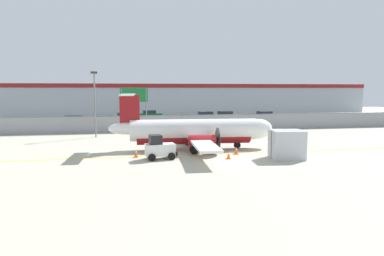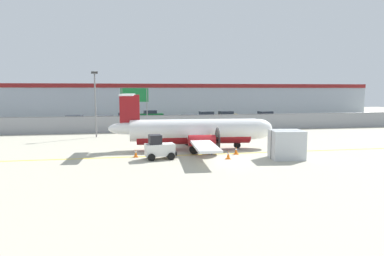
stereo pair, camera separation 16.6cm
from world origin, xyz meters
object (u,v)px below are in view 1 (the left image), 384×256
at_px(commuter_airplane, 197,131).
at_px(traffic_cone_near_left, 136,153).
at_px(traffic_cone_near_right, 229,155).
at_px(parked_car_2, 124,118).
at_px(parked_car_5, 205,116).
at_px(cargo_container, 287,144).
at_px(ground_crew_worker, 211,143).
at_px(traffic_cone_far_right, 158,144).
at_px(parked_car_1, 103,121).
at_px(parked_car_6, 226,116).
at_px(parked_car_3, 150,115).
at_px(parked_car_0, 75,121).
at_px(apron_light_pole, 95,99).
at_px(parked_car_4, 190,120).
at_px(baggage_tug, 159,148).
at_px(highway_sign, 134,99).
at_px(parked_car_7, 264,116).
at_px(traffic_cone_far_left, 236,151).

bearing_deg(commuter_airplane, traffic_cone_near_left, -150.47).
xyz_separation_m(traffic_cone_near_right, parked_car_2, (-8.24, 29.66, 0.58)).
bearing_deg(parked_car_5, cargo_container, 81.21).
bearing_deg(traffic_cone_near_left, ground_crew_worker, 1.02).
bearing_deg(traffic_cone_far_right, traffic_cone_near_left, -116.10).
bearing_deg(parked_car_1, ground_crew_worker, 115.72).
bearing_deg(parked_car_1, parked_car_6, -160.31).
xyz_separation_m(parked_car_2, parked_car_5, (13.28, 1.06, 0.00)).
relative_size(parked_car_1, parked_car_3, 0.99).
height_order(commuter_airplane, parked_car_0, commuter_airplane).
xyz_separation_m(commuter_airplane, apron_light_pole, (-9.58, 9.70, 2.70)).
height_order(ground_crew_worker, parked_car_5, same).
relative_size(traffic_cone_near_left, parked_car_3, 0.15).
bearing_deg(ground_crew_worker, parked_car_0, 48.36).
bearing_deg(ground_crew_worker, traffic_cone_near_right, -139.02).
xyz_separation_m(traffic_cone_near_right, parked_car_1, (-10.98, 24.50, 0.58)).
bearing_deg(parked_car_4, baggage_tug, -112.31).
xyz_separation_m(parked_car_0, highway_sign, (8.30, -5.17, 3.24)).
bearing_deg(traffic_cone_near_left, baggage_tug, -31.51).
distance_m(ground_crew_worker, parked_car_1, 24.58).
relative_size(traffic_cone_far_right, parked_car_6, 0.15).
distance_m(traffic_cone_far_right, apron_light_pole, 11.00).
bearing_deg(apron_light_pole, traffic_cone_near_right, -52.25).
relative_size(traffic_cone_near_right, parked_car_4, 0.15).
bearing_deg(commuter_airplane, parked_car_7, 59.45).
bearing_deg(baggage_tug, parked_car_5, 64.22).
bearing_deg(parked_car_3, cargo_container, -81.15).
bearing_deg(parked_car_1, baggage_tug, 105.26).
xyz_separation_m(traffic_cone_near_left, apron_light_pole, (-4.16, 12.39, 3.99)).
relative_size(parked_car_6, parked_car_7, 1.00).
bearing_deg(traffic_cone_near_left, apron_light_pole, 108.57).
bearing_deg(cargo_container, highway_sign, 124.44).
height_order(traffic_cone_far_right, parked_car_3, parked_car_3).
bearing_deg(ground_crew_worker, traffic_cone_far_left, -82.58).
xyz_separation_m(cargo_container, parked_car_0, (-19.48, 26.39, -0.21)).
bearing_deg(parked_car_1, parked_car_4, 178.96).
bearing_deg(highway_sign, traffic_cone_near_right, -71.79).
relative_size(cargo_container, traffic_cone_near_right, 4.09).
height_order(parked_car_7, apron_light_pole, apron_light_pole).
xyz_separation_m(parked_car_3, parked_car_7, (18.66, -6.36, 0.00)).
xyz_separation_m(cargo_container, parked_car_5, (0.62, 31.41, -0.21)).
distance_m(traffic_cone_near_left, parked_car_7, 34.96).
height_order(traffic_cone_near_right, parked_car_1, parked_car_1).
relative_size(traffic_cone_near_right, parked_car_3, 0.15).
distance_m(parked_car_0, apron_light_pole, 12.49).
bearing_deg(parked_car_4, parked_car_3, 106.87).
bearing_deg(highway_sign, cargo_container, -62.22).
height_order(baggage_tug, parked_car_0, baggage_tug).
xyz_separation_m(ground_crew_worker, traffic_cone_far_right, (-3.96, 4.15, -0.64)).
height_order(traffic_cone_near_right, parked_car_3, parked_car_3).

